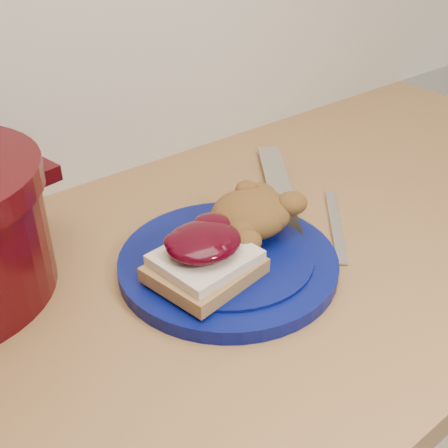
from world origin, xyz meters
TOP-DOWN VIEW (x-y plane):
  - plate at (0.03, 1.49)m, footprint 0.28×0.28m
  - sandwich at (-0.01, 1.48)m, footprint 0.13×0.11m
  - stuffing_mound at (0.09, 1.51)m, footprint 0.11×0.10m
  - chef_knife at (0.17, 1.53)m, footprint 0.22×0.28m
  - butter_knife at (0.21, 1.47)m, footprint 0.13×0.14m

SIDE VIEW (x-z plane):
  - butter_knife at x=0.21m, z-range 0.90..0.91m
  - plate at x=0.03m, z-range 0.90..0.92m
  - chef_knife at x=0.17m, z-range 0.90..0.92m
  - sandwich at x=-0.01m, z-range 0.92..0.97m
  - stuffing_mound at x=0.09m, z-range 0.92..0.98m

